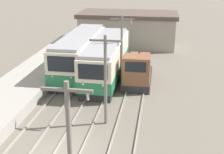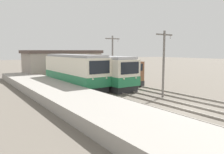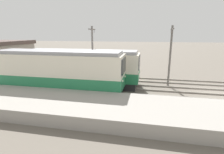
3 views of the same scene
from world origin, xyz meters
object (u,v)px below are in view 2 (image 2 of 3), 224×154
commuter_train_center (99,72)px  catenary_mast_mid (164,61)px  shunting_locomotive (124,75)px  commuter_train_left (74,72)px  catenary_mast_far (113,58)px

commuter_train_center → catenary_mast_mid: catenary_mast_mid is taller
commuter_train_center → shunting_locomotive: size_ratio=2.08×
commuter_train_left → catenary_mast_mid: catenary_mast_mid is taller
commuter_train_left → shunting_locomotive: (5.80, -2.08, -0.57)m
commuter_train_left → catenary_mast_far: size_ratio=1.95×
commuter_train_left → commuter_train_center: commuter_train_left is taller
commuter_train_left → catenary_mast_far: (4.31, -1.81, 1.56)m
commuter_train_left → catenary_mast_far: catenary_mast_far is taller
commuter_train_center → catenary_mast_far: 2.35m
catenary_mast_far → commuter_train_left: bearing=157.3°
commuter_train_left → catenary_mast_mid: (4.31, -9.95, 1.56)m
commuter_train_left → catenary_mast_mid: size_ratio=1.95×
commuter_train_center → shunting_locomotive: (3.00, -1.04, -0.49)m
commuter_train_left → commuter_train_center: (2.80, -1.04, -0.07)m
shunting_locomotive → catenary_mast_mid: bearing=-100.7°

